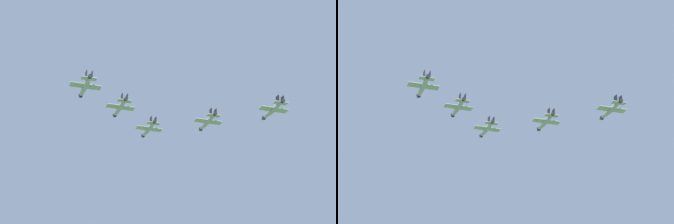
{
  "view_description": "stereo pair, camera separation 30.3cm",
  "coord_description": "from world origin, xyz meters",
  "views": [
    {
      "loc": [
        -141.17,
        -188.14,
        35.96
      ],
      "look_at": [
        2.21,
        -23.42,
        135.89
      ],
      "focal_mm": 71.89,
      "sensor_mm": 36.0,
      "label": 1
    },
    {
      "loc": [
        -140.94,
        -188.34,
        35.96
      ],
      "look_at": [
        2.21,
        -23.42,
        135.89
      ],
      "focal_mm": 71.89,
      "sensor_mm": 36.0,
      "label": 2
    }
  ],
  "objects": [
    {
      "name": "jet_right_outer",
      "position": [
        27.28,
        -50.71,
        134.85
      ],
      "size": [
        10.89,
        16.49,
        3.65
      ],
      "rotation": [
        0.0,
        0.0,
        1.17
      ],
      "color": "#9EA3A8"
    },
    {
      "name": "jet_lead",
      "position": [
        11.19,
        -1.49,
        138.85
      ],
      "size": [
        10.79,
        16.41,
        3.61
      ],
      "rotation": [
        0.0,
        0.0,
        1.19
      ],
      "color": "#9EA3A8"
    },
    {
      "name": "jet_left_wingman",
      "position": [
        -11.81,
        -13.39,
        136.91
      ],
      "size": [
        10.68,
        16.26,
        3.57
      ],
      "rotation": [
        0.0,
        0.0,
        1.19
      ],
      "color": "#9EA3A8"
    },
    {
      "name": "jet_left_outer",
      "position": [
        -34.8,
        -25.3,
        133.15
      ],
      "size": [
        10.54,
        15.98,
        3.53
      ],
      "rotation": [
        0.0,
        0.0,
        1.18
      ],
      "color": "#9EA3A8"
    },
    {
      "name": "jet_right_wingman",
      "position": [
        19.23,
        -26.1,
        136.1
      ],
      "size": [
        10.82,
        16.37,
        3.62
      ],
      "rotation": [
        0.0,
        0.0,
        1.17
      ],
      "color": "#9EA3A8"
    }
  ]
}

